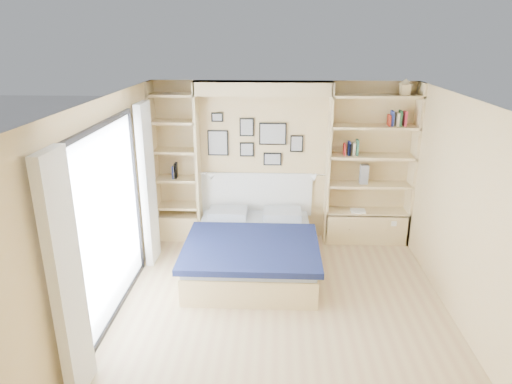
{
  "coord_description": "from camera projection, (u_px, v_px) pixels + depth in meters",
  "views": [
    {
      "loc": [
        -0.09,
        -4.67,
        3.15
      ],
      "look_at": [
        -0.35,
        0.9,
        1.21
      ],
      "focal_mm": 32.0,
      "sensor_mm": 36.0,
      "label": 1
    }
  ],
  "objects": [
    {
      "name": "ground",
      "position": [
        282.0,
        313.0,
        5.44
      ],
      "size": [
        4.5,
        4.5,
        0.0
      ],
      "primitive_type": "plane",
      "color": "tan",
      "rests_on": "ground"
    },
    {
      "name": "room_shell",
      "position": [
        255.0,
        187.0,
        6.54
      ],
      "size": [
        4.5,
        4.5,
        4.5
      ],
      "color": "tan",
      "rests_on": "ground"
    },
    {
      "name": "bed",
      "position": [
        253.0,
        249.0,
        6.43
      ],
      "size": [
        1.78,
        2.22,
        1.07
      ],
      "color": "#D8BD84",
      "rests_on": "ground"
    },
    {
      "name": "photo_gallery",
      "position": [
        253.0,
        140.0,
        7.03
      ],
      "size": [
        1.48,
        0.02,
        0.82
      ],
      "color": "black",
      "rests_on": "ground"
    },
    {
      "name": "reading_lamps",
      "position": [
        262.0,
        175.0,
        6.98
      ],
      "size": [
        1.92,
        0.12,
        0.15
      ],
      "color": "silver",
      "rests_on": "ground"
    },
    {
      "name": "shelf_decor",
      "position": [
        353.0,
        138.0,
        6.8
      ],
      "size": [
        3.54,
        0.23,
        2.03
      ],
      "color": "#A51E1E",
      "rests_on": "ground"
    }
  ]
}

